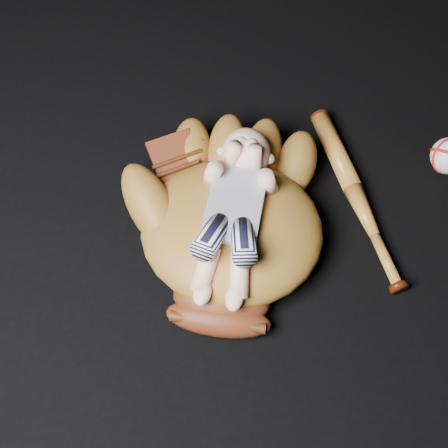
{
  "coord_description": "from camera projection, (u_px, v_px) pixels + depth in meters",
  "views": [
    {
      "loc": [
        -0.15,
        -0.64,
        1.26
      ],
      "look_at": [
        -0.1,
        0.02,
        0.09
      ],
      "focal_mm": 55.0,
      "sensor_mm": 36.0,
      "label": 1
    }
  ],
  "objects": [
    {
      "name": "baseball_glove",
      "position": [
        232.0,
        226.0,
        1.35
      ],
      "size": [
        0.55,
        0.6,
        0.16
      ],
      "primitive_type": null,
      "rotation": [
        0.0,
        0.0,
        -0.22
      ],
      "color": "brown",
      "rests_on": "ground"
    },
    {
      "name": "newborn_baby",
      "position": [
        233.0,
        217.0,
        1.3
      ],
      "size": [
        0.26,
        0.4,
        0.15
      ],
      "primitive_type": null,
      "rotation": [
        0.0,
        0.0,
        -0.25
      ],
      "color": "beige",
      "rests_on": "baseball_glove"
    },
    {
      "name": "baseball_bat",
      "position": [
        357.0,
        198.0,
        1.45
      ],
      "size": [
        0.14,
        0.45,
        0.04
      ],
      "primitive_type": null,
      "rotation": [
        0.0,
        0.0,
        0.22
      ],
      "color": "#AE6921",
      "rests_on": "ground"
    }
  ]
}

